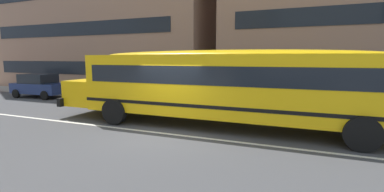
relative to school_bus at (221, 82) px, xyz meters
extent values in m
plane|color=#424244|center=(-1.57, -1.80, -1.82)|extent=(400.00, 400.00, 0.00)
cube|color=gray|center=(-1.57, 5.77, -1.81)|extent=(120.00, 3.00, 0.01)
cube|color=silver|center=(-1.57, -1.80, -1.81)|extent=(110.00, 0.16, 0.01)
cube|color=yellow|center=(0.26, 0.00, -0.12)|extent=(11.70, 2.73, 2.34)
cube|color=yellow|center=(-6.43, -0.04, -0.70)|extent=(1.71, 2.24, 1.17)
cube|color=black|center=(-7.28, -0.04, -1.09)|extent=(0.23, 2.66, 0.38)
cube|color=black|center=(0.26, 0.00, 0.30)|extent=(11.00, 2.76, 0.68)
cube|color=black|center=(0.26, 0.00, -0.81)|extent=(11.72, 2.76, 0.13)
ellipsoid|color=yellow|center=(0.26, 0.00, 1.05)|extent=(11.23, 2.51, 0.38)
cylinder|color=red|center=(-3.48, 1.50, -0.23)|extent=(0.47, 0.47, 0.03)
cylinder|color=black|center=(-4.17, -1.35, -1.29)|extent=(1.06, 0.30, 1.06)
cylinder|color=black|center=(-4.18, 1.30, -1.29)|extent=(1.06, 0.30, 1.06)
cylinder|color=black|center=(4.71, -1.30, -1.29)|extent=(1.06, 0.30, 1.06)
cylinder|color=black|center=(4.70, 1.36, -1.29)|extent=(1.06, 0.30, 1.06)
cube|color=navy|center=(-14.07, 3.16, -1.17)|extent=(3.97, 1.86, 0.70)
cube|color=black|center=(-14.22, 3.16, -0.50)|extent=(2.26, 1.65, 0.64)
cylinder|color=black|center=(-12.81, 4.07, -1.52)|extent=(0.61, 0.21, 0.60)
cylinder|color=black|center=(-12.73, 2.37, -1.52)|extent=(0.61, 0.21, 0.60)
cylinder|color=black|center=(-15.40, 3.96, -1.52)|extent=(0.61, 0.21, 0.60)
cylinder|color=black|center=(-15.33, 2.26, -1.52)|extent=(0.61, 0.21, 0.60)
cube|color=black|center=(-14.93, 7.25, 0.10)|extent=(18.16, 0.04, 1.10)
cube|color=black|center=(-14.93, 7.25, 3.30)|extent=(18.16, 0.04, 1.10)
cube|color=black|center=(5.38, 7.25, 0.10)|extent=(13.22, 0.04, 1.10)
cube|color=black|center=(5.38, 7.25, 3.30)|extent=(13.22, 0.04, 1.10)
camera|label=1|loc=(3.03, -10.38, 0.92)|focal=25.49mm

